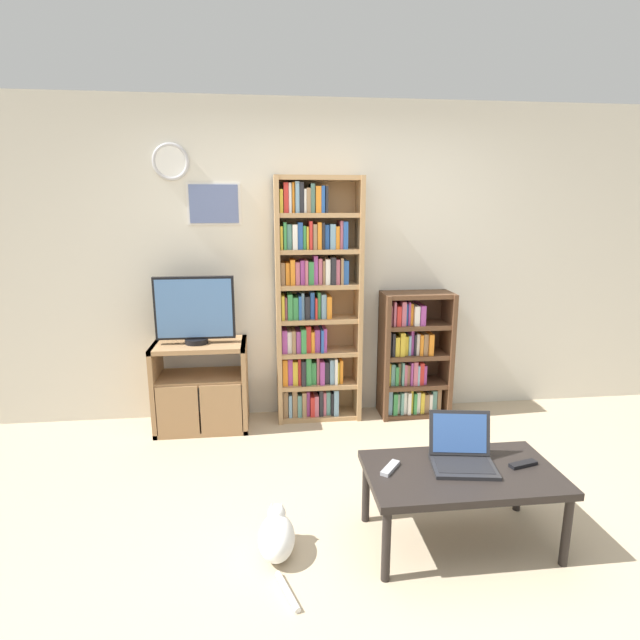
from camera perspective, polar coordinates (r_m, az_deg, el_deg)
ground_plane at (r=2.92m, az=4.95°, el=-24.51°), size 18.00×18.00×0.00m
wall_back at (r=4.21m, az=0.08°, el=6.54°), size 6.75×0.09×2.60m
tv_stand at (r=4.15m, az=-13.40°, el=-7.37°), size 0.73×0.43×0.71m
television at (r=3.99m, az=-14.12°, el=1.08°), size 0.61×0.18×0.53m
bookshelf_tall at (r=4.09m, az=-0.70°, el=1.76°), size 0.69×0.27×2.00m
bookshelf_short at (r=4.35m, az=10.35°, el=-4.27°), size 0.59×0.31×1.07m
coffee_table at (r=2.84m, az=15.89°, el=-16.99°), size 1.00×0.56×0.42m
laptop at (r=2.86m, az=15.90°, el=-14.34°), size 0.37×0.33×0.26m
remote_near_laptop at (r=2.75m, az=8.03°, el=-16.40°), size 0.13×0.15×0.02m
remote_far_from_laptop at (r=2.96m, az=22.20°, el=-15.01°), size 0.17×0.08×0.02m
cat at (r=2.82m, az=-4.95°, el=-23.34°), size 0.21×0.56×0.24m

